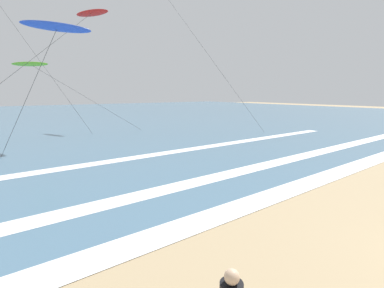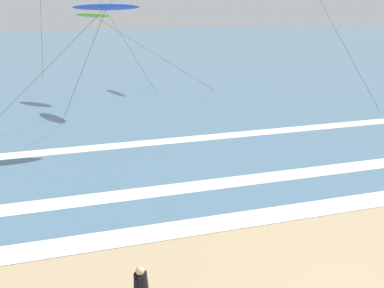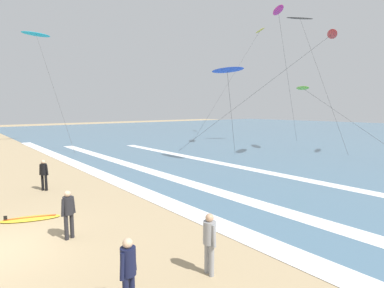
# 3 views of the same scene
# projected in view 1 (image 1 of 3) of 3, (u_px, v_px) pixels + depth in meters

# --- Properties ---
(ocean_surface) EXTENTS (140.00, 90.00, 0.01)m
(ocean_surface) POSITION_uv_depth(u_px,v_px,m) (61.00, 116.00, 45.76)
(ocean_surface) COLOR slate
(ocean_surface) RESTS_ON ground
(wave_foam_shoreline) EXTENTS (59.25, 1.06, 0.01)m
(wave_foam_shoreline) POSITION_uv_depth(u_px,v_px,m) (252.00, 203.00, 9.40)
(wave_foam_shoreline) COLOR white
(wave_foam_shoreline) RESTS_ON ocean_surface
(wave_foam_mid_break) EXTENTS (49.94, 0.98, 0.01)m
(wave_foam_mid_break) POSITION_uv_depth(u_px,v_px,m) (236.00, 172.00, 13.04)
(wave_foam_mid_break) COLOR white
(wave_foam_mid_break) RESTS_ON ocean_surface
(wave_foam_outer_break) EXTENTS (38.38, 0.92, 0.01)m
(wave_foam_outer_break) POSITION_uv_depth(u_px,v_px,m) (146.00, 156.00, 16.43)
(wave_foam_outer_break) COLOR white
(wave_foam_outer_break) RESTS_ON ocean_surface
(kite_blue_high_left) EXTENTS (4.66, 4.80, 7.27)m
(kite_blue_high_left) POSITION_uv_depth(u_px,v_px,m) (57.00, 28.00, 12.91)
(kite_blue_high_left) COLOR blue
(kite_blue_high_left) RESTS_ON ground
(kite_red_far_right) EXTENTS (12.79, 8.20, 10.30)m
(kite_red_far_right) POSITION_uv_depth(u_px,v_px,m) (91.00, 14.00, 20.72)
(kite_red_far_right) COLOR red
(kite_red_far_right) RESTS_ON ground
(kite_lime_distant_high) EXTENTS (11.09, 2.69, 6.44)m
(kite_lime_distant_high) POSITION_uv_depth(u_px,v_px,m) (30.00, 64.00, 21.72)
(kite_lime_distant_high) COLOR #70C628
(kite_lime_distant_high) RESTS_ON ground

